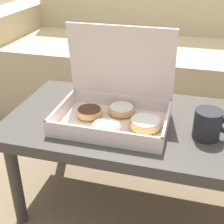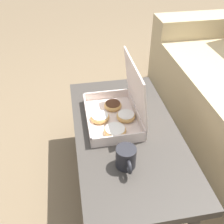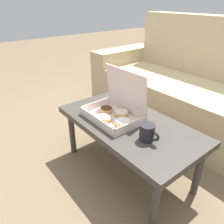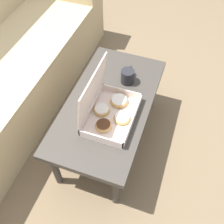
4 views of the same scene
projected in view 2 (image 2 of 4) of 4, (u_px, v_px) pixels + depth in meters
ground_plane at (147, 179)px, 1.58m from camera, size 12.00×12.00×0.00m
coffee_table at (127, 138)px, 1.34m from camera, size 0.99×0.52×0.41m
pastry_box at (117, 111)px, 1.34m from camera, size 0.38×0.27×0.32m
coffee_mug at (126, 158)px, 1.11m from camera, size 0.13×0.09×0.10m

